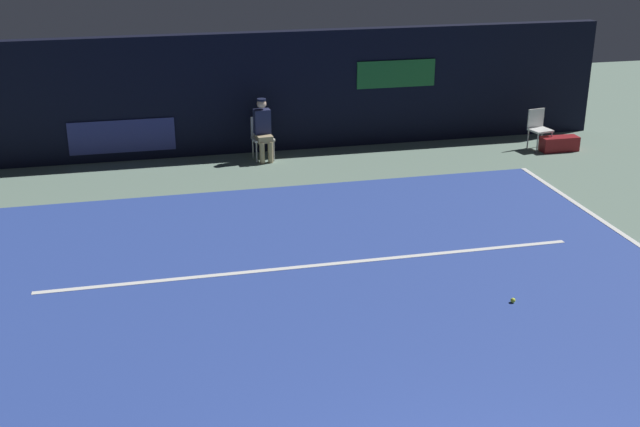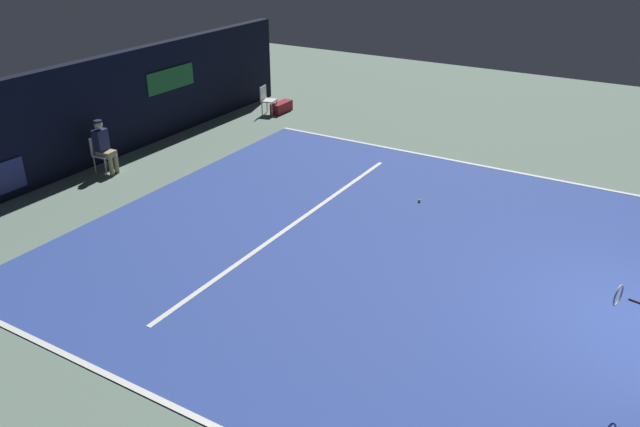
# 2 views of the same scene
# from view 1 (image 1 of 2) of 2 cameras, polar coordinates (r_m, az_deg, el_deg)

# --- Properties ---
(ground_plane) EXTENTS (31.94, 31.94, 0.00)m
(ground_plane) POSITION_cam_1_polar(r_m,az_deg,el_deg) (10.58, 2.14, -8.17)
(ground_plane) COLOR slate
(court_surface) EXTENTS (10.57, 11.35, 0.01)m
(court_surface) POSITION_cam_1_polar(r_m,az_deg,el_deg) (10.58, 2.14, -8.14)
(court_surface) COLOR #2D479E
(court_surface) RESTS_ON ground
(line_service) EXTENTS (8.24, 0.10, 0.01)m
(line_service) POSITION_cam_1_polar(r_m,az_deg,el_deg) (12.29, -0.27, -3.68)
(line_service) COLOR white
(line_service) RESTS_ON court_surface
(back_wall) EXTENTS (16.05, 0.33, 2.60)m
(back_wall) POSITION_cam_1_polar(r_m,az_deg,el_deg) (17.75, -4.83, 8.46)
(back_wall) COLOR black
(back_wall) RESTS_ON ground
(line_judge_on_chair) EXTENTS (0.47, 0.55, 1.32)m
(line_judge_on_chair) POSITION_cam_1_polar(r_m,az_deg,el_deg) (17.21, -4.05, 5.98)
(line_judge_on_chair) COLOR white
(line_judge_on_chair) RESTS_ON ground
(courtside_chair_near) EXTENTS (0.50, 0.49, 0.88)m
(courtside_chair_near) POSITION_cam_1_polar(r_m,az_deg,el_deg) (18.68, 15.15, 5.93)
(courtside_chair_near) COLOR white
(courtside_chair_near) RESTS_ON ground
(tennis_ball) EXTENTS (0.07, 0.07, 0.07)m
(tennis_ball) POSITION_cam_1_polar(r_m,az_deg,el_deg) (11.50, 13.44, -5.97)
(tennis_ball) COLOR #CCE033
(tennis_ball) RESTS_ON court_surface
(equipment_bag) EXTENTS (0.84, 0.32, 0.32)m
(equipment_bag) POSITION_cam_1_polar(r_m,az_deg,el_deg) (18.72, 16.51, 4.73)
(equipment_bag) COLOR maroon
(equipment_bag) RESTS_ON ground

